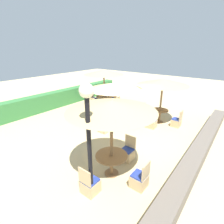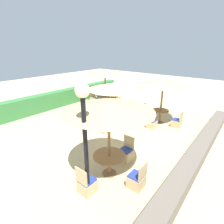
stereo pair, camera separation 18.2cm
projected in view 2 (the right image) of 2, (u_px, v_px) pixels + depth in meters
The scene contains 24 objects.
ground_plane at pixel (121, 131), 9.09m from camera, with size 40.00×40.00×0.00m, color #C6B284.
hedge_row at pixel (53, 100), 12.41m from camera, with size 13.00×0.70×1.12m, color #387A3D.
stone_border at pixel (199, 152), 6.79m from camera, with size 10.00×0.56×0.53m, color #6B6056.
lamp_post at pixel (84, 122), 4.31m from camera, with size 0.36×0.36×3.32m.
parasol_back_right at pixel (105, 72), 12.00m from camera, with size 2.71×2.71×2.63m.
round_table_back_right at pixel (105, 98), 12.64m from camera, with size 1.19×1.19×0.76m.
patio_chair_back_right_south at pixel (116, 105), 12.19m from camera, with size 0.46×0.46×0.93m.
patio_chair_back_right_west at pixel (95, 107), 11.97m from camera, with size 0.46×0.46×0.93m.
patio_chair_back_right_east at pixel (114, 100), 13.55m from camera, with size 0.46×0.46×0.93m.
patio_chair_back_right_north at pixel (95, 100), 13.37m from camera, with size 0.46×0.46×0.93m.
parasol_center at pixel (115, 86), 8.90m from camera, with size 2.81×2.81×2.39m.
round_table_center at pixel (115, 116), 9.47m from camera, with size 0.97×0.97×0.75m.
patio_chair_center_west at pixel (103, 127), 8.89m from camera, with size 0.46×0.46×0.93m.
patio_chair_center_east at pixel (126, 116), 10.27m from camera, with size 0.46×0.46×0.93m.
parasol_front_left at pixel (109, 106), 5.16m from camera, with size 2.76×2.76×2.61m.
round_table_front_left at pixel (109, 159), 5.81m from camera, with size 1.07×1.07×0.74m.
patio_chair_front_left_west at pixel (87, 185), 5.16m from camera, with size 0.46×0.46×0.93m.
patio_chair_front_left_east at pixel (126, 153), 6.68m from camera, with size 0.46×0.46×0.93m.
patio_chair_front_left_south at pixel (137, 180), 5.34m from camera, with size 0.46×0.46×0.93m.
parasol_front_right at pixel (163, 82), 9.27m from camera, with size 2.70×2.70×2.50m.
round_table_front_right at pixel (160, 113), 9.89m from camera, with size 0.92×0.92×0.76m.
patio_chair_front_right_south at pixel (177, 122), 9.43m from camera, with size 0.46×0.46×0.93m.
patio_chair_front_right_west at pixel (152, 123), 9.33m from camera, with size 0.46×0.46×0.93m.
patio_chair_front_right_north at pixel (146, 115), 10.48m from camera, with size 0.46×0.46×0.93m.
Camera 2 is at (-6.64, -4.79, 4.08)m, focal length 28.00 mm.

